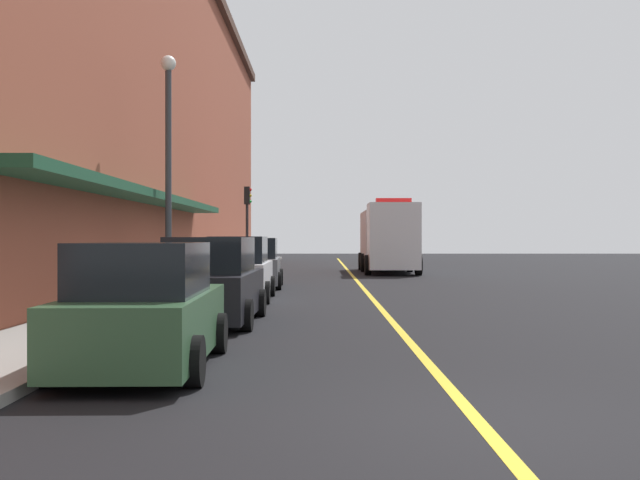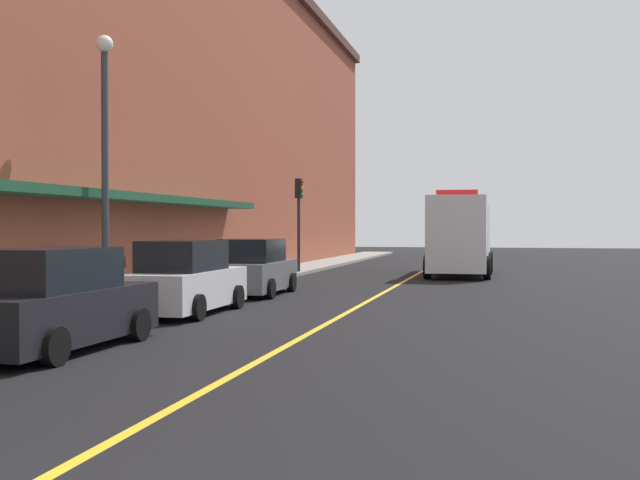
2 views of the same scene
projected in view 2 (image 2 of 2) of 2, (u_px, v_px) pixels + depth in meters
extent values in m
plane|color=black|center=(395.00, 286.00, 28.83)|extent=(112.00, 112.00, 0.00)
cube|color=gray|center=(238.00, 282.00, 30.26)|extent=(2.40, 70.00, 0.15)
cube|color=gold|center=(395.00, 286.00, 28.83)|extent=(0.16, 70.00, 0.01)
cube|color=brown|center=(42.00, 88.00, 30.99)|extent=(13.40, 64.00, 15.62)
cube|color=#19472D|center=(108.00, 195.00, 21.61)|extent=(1.20, 22.40, 0.24)
cube|color=black|center=(56.00, 315.00, 13.87)|extent=(1.84, 4.60, 0.92)
cube|color=black|center=(48.00, 269.00, 13.63)|extent=(1.62, 2.54, 0.75)
cylinder|color=black|center=(58.00, 322.00, 15.47)|extent=(0.23, 0.64, 0.64)
cylinder|color=black|center=(139.00, 325.00, 15.03)|extent=(0.23, 0.64, 0.64)
cylinder|color=black|center=(54.00, 346.00, 12.28)|extent=(0.23, 0.64, 0.64)
cube|color=silver|center=(187.00, 288.00, 19.78)|extent=(1.75, 4.62, 0.93)
cube|color=black|center=(183.00, 256.00, 19.54)|extent=(1.56, 2.55, 0.76)
cylinder|color=black|center=(178.00, 296.00, 21.36)|extent=(0.23, 0.64, 0.64)
cylinder|color=black|center=(237.00, 297.00, 20.98)|extent=(0.23, 0.64, 0.64)
cylinder|color=black|center=(130.00, 306.00, 18.58)|extent=(0.23, 0.64, 0.64)
cylinder|color=black|center=(198.00, 308.00, 18.20)|extent=(0.23, 0.64, 0.64)
cube|color=#595B60|center=(254.00, 275.00, 25.30)|extent=(1.96, 4.54, 0.91)
cube|color=black|center=(252.00, 250.00, 25.07)|extent=(1.71, 2.52, 0.75)
cylinder|color=black|center=(240.00, 282.00, 26.85)|extent=(0.24, 0.65, 0.64)
cylinder|color=black|center=(292.00, 282.00, 26.48)|extent=(0.24, 0.65, 0.64)
cylinder|color=black|center=(213.00, 288.00, 24.13)|extent=(0.24, 0.65, 0.64)
cylinder|color=black|center=(270.00, 289.00, 23.76)|extent=(0.24, 0.65, 0.64)
cube|color=silver|center=(457.00, 234.00, 32.67)|extent=(2.47, 2.44, 3.24)
cube|color=silver|center=(463.00, 236.00, 37.07)|extent=(2.47, 5.91, 2.98)
cube|color=red|center=(457.00, 193.00, 32.64)|extent=(1.73, 0.60, 0.24)
cylinder|color=black|center=(487.00, 268.00, 32.49)|extent=(0.30, 1.00, 1.00)
cylinder|color=black|center=(428.00, 267.00, 33.07)|extent=(0.30, 1.00, 1.00)
cylinder|color=black|center=(489.00, 264.00, 36.08)|extent=(0.30, 1.00, 1.00)
cylinder|color=black|center=(435.00, 263.00, 36.66)|extent=(0.30, 1.00, 1.00)
cylinder|color=black|center=(490.00, 261.00, 38.40)|extent=(0.30, 1.00, 1.00)
cylinder|color=black|center=(439.00, 261.00, 38.98)|extent=(0.30, 1.00, 1.00)
cylinder|color=#4C4C51|center=(122.00, 289.00, 19.30)|extent=(0.07, 0.07, 1.05)
cube|color=black|center=(122.00, 262.00, 19.29)|extent=(0.14, 0.18, 0.28)
cylinder|color=#4C4C51|center=(139.00, 286.00, 20.21)|extent=(0.07, 0.07, 1.05)
cube|color=black|center=(139.00, 261.00, 20.20)|extent=(0.14, 0.18, 0.28)
cylinder|color=#33383D|center=(105.00, 181.00, 19.67)|extent=(0.18, 0.18, 6.50)
sphere|color=white|center=(104.00, 44.00, 19.61)|extent=(0.44, 0.44, 0.44)
cylinder|color=#232326|center=(299.00, 235.00, 35.77)|extent=(0.14, 0.14, 3.40)
cube|color=black|center=(299.00, 188.00, 35.73)|extent=(0.28, 0.36, 0.90)
sphere|color=red|center=(302.00, 182.00, 35.69)|extent=(0.16, 0.16, 0.16)
sphere|color=gold|center=(302.00, 188.00, 35.69)|extent=(0.16, 0.16, 0.16)
sphere|color=green|center=(302.00, 195.00, 35.70)|extent=(0.16, 0.16, 0.16)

